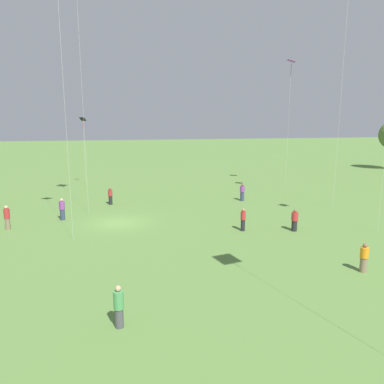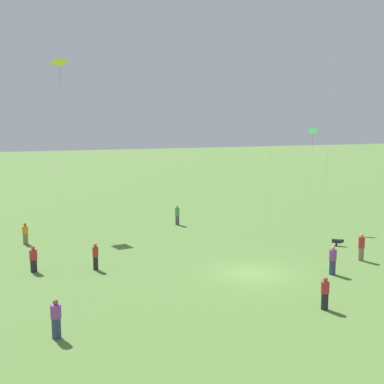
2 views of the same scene
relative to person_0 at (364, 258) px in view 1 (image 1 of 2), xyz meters
The scene contains 11 objects.
ground_plane 18.06m from the person_0, 134.14° to the right, with size 240.00×240.00×0.00m, color #5B843D.
person_0 is the anchor object (origin of this frame).
person_3 18.48m from the person_0, behind, with size 0.60×0.60×1.77m.
person_4 9.41m from the person_0, 155.47° to the right, with size 0.46×0.46×1.72m.
person_5 23.72m from the person_0, 144.85° to the right, with size 0.53×0.53×1.68m.
person_6 7.77m from the person_0, behind, with size 0.53×0.53×1.66m.
person_7 22.65m from the person_0, 129.55° to the right, with size 0.55×0.55×1.80m.
person_8 24.47m from the person_0, 120.29° to the right, with size 0.59×0.59×1.86m.
person_9 13.40m from the person_0, 77.19° to the right, with size 0.55×0.55×1.78m.
kite_0 35.00m from the person_0, 150.89° to the right, with size 0.81×0.86×8.37m.
kite_2 28.51m from the person_0, 164.12° to the left, with size 1.11×1.09×14.76m.
Camera 1 is at (29.48, 0.02, 8.20)m, focal length 35.00 mm.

